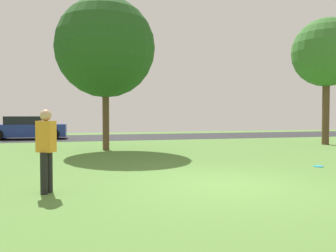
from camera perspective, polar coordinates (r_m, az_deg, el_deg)
ground_plane at (r=7.50m, az=9.68°, el=-9.82°), size 44.00×44.00×0.00m
road_strip at (r=22.94m, az=-6.98°, el=-1.87°), size 44.00×6.40×0.01m
oak_tree_left at (r=19.09m, az=25.48°, el=11.20°), size 3.44×3.44×6.41m
birch_tree_lone at (r=14.87m, az=-10.64°, el=12.96°), size 4.24×4.24×6.50m
person_catcher at (r=6.88m, az=-20.09°, el=-3.45°), size 0.39×0.35×1.63m
frisbee_disc at (r=10.78m, az=24.30°, el=-6.29°), size 0.27×0.27×0.03m
parked_car_blue at (r=22.62m, az=-22.83°, el=-0.40°), size 4.51×2.00×1.42m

